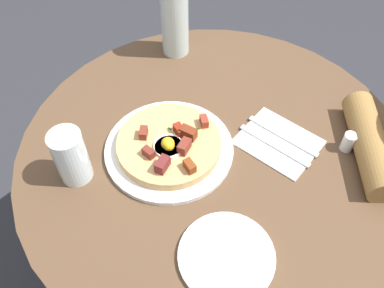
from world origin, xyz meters
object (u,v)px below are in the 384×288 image
Objects in this scene: water_bottle at (175,17)px; water_glass at (71,157)px; dining_table at (212,190)px; bread_plate at (226,256)px; fork at (283,136)px; knife at (274,146)px; salt_shaker at (348,142)px; pizza_plate at (169,149)px; breakfast_pizza at (169,144)px.

water_glass is at bearing 160.60° from water_bottle.
dining_table is 0.32m from bread_plate.
fork is (0.30, -0.11, 0.00)m from bread_plate.
knife is (-0.03, 0.02, 0.00)m from fork.
knife is 0.16m from salt_shaker.
salt_shaker is (0.05, -0.39, 0.02)m from pizza_plate.
fork is (0.07, -0.25, 0.00)m from pizza_plate.
bread_plate is at bearing -163.47° from water_bottle.
knife is at bearing -18.58° from bread_plate.
water_glass is at bearing 49.14° from knife.
water_bottle reaches higher than dining_table.
dining_table is at bearing 40.81° from knife.
bread_plate is 3.95× the size of salt_shaker.
water_glass is at bearing 114.72° from pizza_plate.
dining_table is 3.09× the size of pizza_plate.
breakfast_pizza is 0.21m from water_glass.
fork is at bearing 83.70° from salt_shaker.
bread_plate is 1.01× the size of knife.
breakfast_pizza is at bearing -66.00° from water_glass.
water_glass is (0.15, 0.33, 0.06)m from bread_plate.
pizza_plate is at bearing 41.66° from knife.
fork is at bearing -74.94° from breakfast_pizza.
water_bottle reaches higher than water_glass.
bread_plate is at bearing -170.79° from dining_table.
water_bottle is 4.62× the size of salt_shaker.
water_bottle reaches higher than bread_plate.
bread_plate is at bearing -149.19° from breakfast_pizza.
fork reaches higher than dining_table.
water_bottle is at bearing 5.54° from breakfast_pizza.
water_bottle is at bearing 16.53° from bread_plate.
pizza_plate reaches higher than dining_table.
breakfast_pizza is at bearing 97.58° from salt_shaker.
dining_table is 0.23m from knife.
pizza_plate is 0.37m from water_bottle.
pizza_plate is at bearing 99.75° from dining_table.
water_glass is (-0.08, 0.19, 0.04)m from breakfast_pizza.
knife is at bearing -81.38° from pizza_plate.
bread_plate is 0.32m from fork.
bread_plate is 1.01× the size of fork.
dining_table is 0.46m from water_bottle.
dining_table is at bearing -78.91° from breakfast_pizza.
pizza_plate is 1.59× the size of fork.
knife reaches higher than dining_table.
dining_table is 0.36m from salt_shaker.
salt_shaker reaches higher than dining_table.
breakfast_pizza is 0.24m from knife.
water_bottle is at bearing -19.40° from water_glass.
pizza_plate reaches higher than bread_plate.
salt_shaker is (0.03, -0.29, 0.20)m from dining_table.
bread_plate is at bearing -149.14° from pizza_plate.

